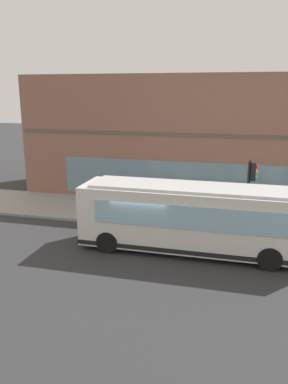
{
  "coord_description": "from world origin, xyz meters",
  "views": [
    {
      "loc": [
        -16.03,
        -4.17,
        7.14
      ],
      "look_at": [
        2.38,
        0.61,
        2.06
      ],
      "focal_mm": 35.77,
      "sensor_mm": 36.0,
      "label": 1
    }
  ],
  "objects_px": {
    "fire_hydrant": "(205,201)",
    "pedestrian_walking_along_curb": "(113,188)",
    "pedestrian_near_building_entrance": "(222,202)",
    "city_bus_nearside": "(191,218)",
    "newspaper_vending_box": "(173,207)",
    "traffic_light_near_corner": "(251,182)"
  },
  "relations": [
    {
      "from": "traffic_light_near_corner",
      "to": "fire_hydrant",
      "type": "height_order",
      "value": "traffic_light_near_corner"
    },
    {
      "from": "pedestrian_walking_along_curb",
      "to": "pedestrian_near_building_entrance",
      "type": "bearing_deg",
      "value": -101.49
    },
    {
      "from": "pedestrian_near_building_entrance",
      "to": "newspaper_vending_box",
      "type": "bearing_deg",
      "value": 93.61
    },
    {
      "from": "traffic_light_near_corner",
      "to": "fire_hydrant",
      "type": "relative_size",
      "value": 4.89
    },
    {
      "from": "fire_hydrant",
      "to": "newspaper_vending_box",
      "type": "height_order",
      "value": "newspaper_vending_box"
    },
    {
      "from": "fire_hydrant",
      "to": "newspaper_vending_box",
      "type": "xyz_separation_m",
      "value": [
        -2.02,
        1.66,
        0.09
      ]
    },
    {
      "from": "fire_hydrant",
      "to": "pedestrian_walking_along_curb",
      "type": "height_order",
      "value": "pedestrian_walking_along_curb"
    },
    {
      "from": "traffic_light_near_corner",
      "to": "pedestrian_near_building_entrance",
      "type": "bearing_deg",
      "value": 41.55
    },
    {
      "from": "pedestrian_near_building_entrance",
      "to": "pedestrian_walking_along_curb",
      "type": "bearing_deg",
      "value": 78.51
    },
    {
      "from": "traffic_light_near_corner",
      "to": "fire_hydrant",
      "type": "bearing_deg",
      "value": 36.03
    },
    {
      "from": "pedestrian_walking_along_curb",
      "to": "newspaper_vending_box",
      "type": "height_order",
      "value": "pedestrian_walking_along_curb"
    },
    {
      "from": "traffic_light_near_corner",
      "to": "newspaper_vending_box",
      "type": "height_order",
      "value": "traffic_light_near_corner"
    },
    {
      "from": "pedestrian_near_building_entrance",
      "to": "city_bus_nearside",
      "type": "bearing_deg",
      "value": 166.26
    },
    {
      "from": "city_bus_nearside",
      "to": "fire_hydrant",
      "type": "relative_size",
      "value": 13.58
    },
    {
      "from": "newspaper_vending_box",
      "to": "pedestrian_walking_along_curb",
      "type": "bearing_deg",
      "value": 69.35
    },
    {
      "from": "city_bus_nearside",
      "to": "traffic_light_near_corner",
      "type": "bearing_deg",
      "value": -40.46
    },
    {
      "from": "fire_hydrant",
      "to": "pedestrian_walking_along_curb",
      "type": "distance_m",
      "value": 5.92
    },
    {
      "from": "traffic_light_near_corner",
      "to": "pedestrian_near_building_entrance",
      "type": "relative_size",
      "value": 2.25
    },
    {
      "from": "city_bus_nearside",
      "to": "newspaper_vending_box",
      "type": "bearing_deg",
      "value": 19.83
    },
    {
      "from": "newspaper_vending_box",
      "to": "pedestrian_near_building_entrance",
      "type": "bearing_deg",
      "value": -86.39
    },
    {
      "from": "pedestrian_near_building_entrance",
      "to": "traffic_light_near_corner",
      "type": "bearing_deg",
      "value": -138.45
    },
    {
      "from": "traffic_light_near_corner",
      "to": "pedestrian_walking_along_curb",
      "type": "distance_m",
      "value": 9.07
    }
  ]
}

